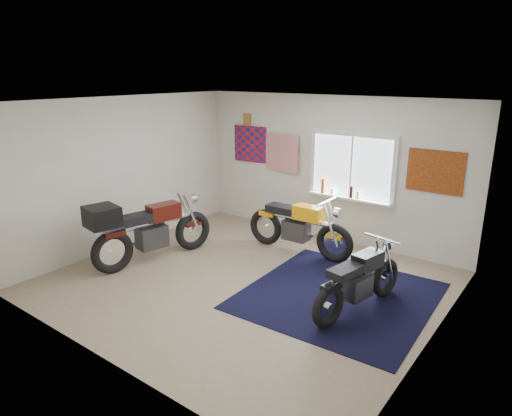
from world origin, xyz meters
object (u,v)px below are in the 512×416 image
Objects in this scene: yellow_triumph at (298,228)px; navy_rug at (338,295)px; black_chrome_bike at (359,282)px; maroon_tourer at (144,230)px.

navy_rug is at bearing -39.21° from yellow_triumph.
maroon_tourer reaches higher than black_chrome_bike.
black_chrome_bike is (0.38, -0.21, 0.40)m from navy_rug.
yellow_triumph reaches higher than black_chrome_bike.
yellow_triumph is 1.16× the size of black_chrome_bike.
black_chrome_bike is (1.74, -1.28, -0.05)m from yellow_triumph.
black_chrome_bike is at bearing -28.95° from navy_rug.
navy_rug is 1.24× the size of yellow_triumph.
navy_rug is 1.44× the size of black_chrome_bike.
navy_rug is 0.60m from black_chrome_bike.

